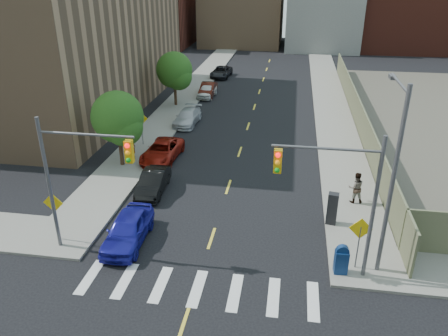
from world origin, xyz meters
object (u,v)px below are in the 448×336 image
(parked_car_red, at_px, (162,151))
(parked_car_white, at_px, (207,91))
(parked_car_silver, at_px, (187,117))
(pedestrian_west, at_px, (133,148))
(parked_car_blue, at_px, (128,229))
(parked_car_black, at_px, (153,182))
(parked_car_maroon, at_px, (208,89))
(mailbox, at_px, (341,259))
(pedestrian_east, at_px, (356,188))
(parked_car_grey, at_px, (221,72))
(payphone, at_px, (332,209))

(parked_car_red, height_order, parked_car_white, parked_car_white)
(parked_car_silver, bearing_deg, pedestrian_west, -101.54)
(parked_car_silver, bearing_deg, parked_car_blue, -83.61)
(parked_car_black, height_order, parked_car_white, parked_car_white)
(parked_car_blue, distance_m, parked_car_maroon, 28.45)
(parked_car_blue, bearing_deg, pedestrian_west, 106.47)
(parked_car_maroon, distance_m, mailbox, 31.76)
(mailbox, height_order, pedestrian_east, pedestrian_east)
(parked_car_black, bearing_deg, parked_car_maroon, 89.55)
(parked_car_silver, distance_m, parked_car_grey, 18.74)
(parked_car_maroon, height_order, pedestrian_east, pedestrian_east)
(parked_car_black, height_order, parked_car_maroon, parked_car_maroon)
(parked_car_red, distance_m, mailbox, 16.68)
(parked_car_grey, relative_size, payphone, 2.61)
(parked_car_blue, bearing_deg, payphone, 15.55)
(pedestrian_east, bearing_deg, parked_car_blue, 19.36)
(parked_car_white, height_order, payphone, payphone)
(parked_car_grey, distance_m, pedestrian_east, 34.17)
(parked_car_black, bearing_deg, parked_car_red, 97.36)
(parked_car_silver, bearing_deg, payphone, -50.11)
(parked_car_blue, xyz_separation_m, parked_car_black, (-0.41, 5.59, -0.10))
(parked_car_silver, distance_m, parked_car_white, 9.16)
(parked_car_silver, bearing_deg, parked_car_red, -87.59)
(mailbox, relative_size, pedestrian_east, 0.76)
(mailbox, bearing_deg, parked_car_silver, 116.62)
(parked_car_maroon, xyz_separation_m, payphone, (11.80, -25.13, 0.37))
(mailbox, distance_m, payphone, 4.30)
(pedestrian_east, bearing_deg, parked_car_silver, -50.65)
(pedestrian_east, bearing_deg, parked_car_grey, -74.04)
(payphone, bearing_deg, pedestrian_east, 69.67)
(parked_car_black, height_order, payphone, payphone)
(parked_car_maroon, bearing_deg, pedestrian_west, -97.47)
(parked_car_maroon, bearing_deg, parked_car_black, -88.66)
(parked_car_white, bearing_deg, pedestrian_east, -56.05)
(pedestrian_west, xyz_separation_m, pedestrian_east, (15.43, -4.28, 0.18))
(parked_car_maroon, height_order, parked_car_grey, parked_car_maroon)
(parked_car_grey, bearing_deg, parked_car_silver, -86.61)
(payphone, distance_m, pedestrian_west, 15.54)
(parked_car_silver, xyz_separation_m, payphone, (11.80, -15.39, 0.41))
(mailbox, xyz_separation_m, payphone, (-0.16, 4.29, 0.21))
(parked_car_red, bearing_deg, parked_car_maroon, 92.76)
(parked_car_white, bearing_deg, parked_car_grey, 92.59)
(parked_car_silver, height_order, mailbox, mailbox)
(parked_car_white, bearing_deg, payphone, -61.75)
(parked_car_grey, bearing_deg, parked_car_red, -86.61)
(pedestrian_east, bearing_deg, parked_car_maroon, -66.31)
(parked_car_blue, height_order, pedestrian_west, pedestrian_west)
(pedestrian_west, bearing_deg, payphone, -137.82)
(payphone, height_order, pedestrian_west, payphone)
(pedestrian_east, bearing_deg, parked_car_white, -65.65)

